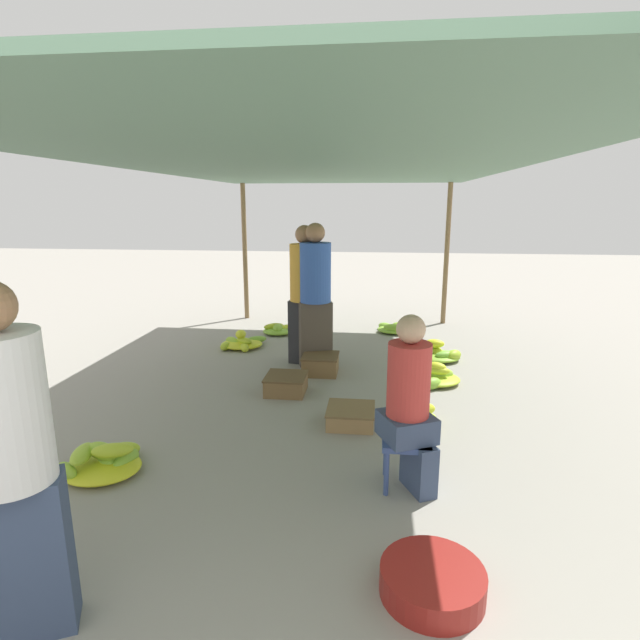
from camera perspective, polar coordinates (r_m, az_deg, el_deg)
canopy_post_back_left at (r=8.84m, az=-8.58°, el=7.64°), size 0.08×0.08×2.33m
canopy_post_back_right at (r=8.61m, az=14.27°, el=7.24°), size 0.08×0.08×2.33m
canopy_tarp at (r=4.98m, az=-0.12°, el=17.25°), size 3.84×7.53×0.04m
vendor_foreground at (r=2.67m, az=-31.77°, el=-13.68°), size 0.48×0.48×1.70m
stool at (r=3.72m, az=9.78°, el=-14.14°), size 0.34×0.34×0.37m
vendor_seated at (r=3.57m, az=10.28°, el=-9.15°), size 0.45×0.45×1.27m
basin_black at (r=3.00m, az=12.70°, el=-27.15°), size 0.55×0.55×0.15m
banana_pile_left_0 at (r=4.27m, az=-23.49°, el=-14.64°), size 0.61×0.64×0.26m
banana_pile_left_1 at (r=7.17m, az=-8.96°, el=-2.59°), size 0.63×0.67×0.25m
banana_pile_left_2 at (r=7.85m, az=-4.70°, el=-1.07°), size 0.56×0.48×0.16m
banana_pile_right_0 at (r=7.99m, az=8.48°, el=-0.96°), size 0.56×0.55×0.17m
banana_pile_right_1 at (r=5.86m, az=12.88°, el=-6.30°), size 0.59×0.60×0.25m
banana_pile_right_2 at (r=4.78m, az=10.94°, el=-10.45°), size 0.41×0.48×0.22m
banana_pile_right_3 at (r=6.71m, az=13.43°, el=-3.81°), size 0.62×0.51×0.27m
crate_near at (r=6.02m, az=0.06°, el=-5.05°), size 0.43×0.43×0.23m
crate_mid at (r=4.71m, az=3.52°, el=-10.88°), size 0.44×0.44×0.16m
crate_far at (r=5.44m, az=-3.90°, el=-7.29°), size 0.43×0.43×0.20m
shopper_walking_mid at (r=6.24m, az=-1.75°, el=3.09°), size 0.42×0.42×1.74m
shopper_walking_far at (r=6.09m, az=-0.53°, el=3.00°), size 0.47×0.47×1.78m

